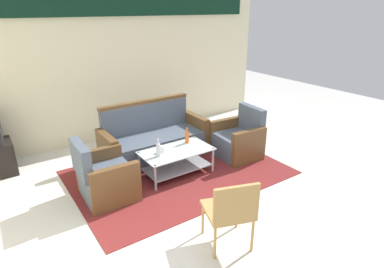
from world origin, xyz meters
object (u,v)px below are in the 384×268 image
Objects in this scene: coffee_table at (176,158)px; bottle_clear at (158,150)px; wicker_chair at (231,209)px; cup at (162,149)px; bottle_orange at (187,137)px; armchair_left at (105,178)px; couch at (154,140)px; armchair_right at (238,140)px.

coffee_table is 0.41m from bottle_clear.
coffee_table is 1.31× the size of wicker_chair.
bottle_clear is 0.33× the size of wicker_chair.
coffee_table is at bearing -17.22° from cup.
bottle_orange is 2.00m from wicker_chair.
couch is at bearing 124.50° from armchair_left.
armchair_right is 1.25m from coffee_table.
wicker_chair is (-1.64, -1.71, 0.21)m from armchair_right.
couch reaches higher than armchair_left.
bottle_orange is at bearing 9.74° from cup.
armchair_left is 3.06× the size of bottle_clear.
armchair_left reaches higher than cup.
coffee_table is 11.00× the size of cup.
couch is at bearing 116.51° from bottle_orange.
cup is at bearing 102.89° from wicker_chair.
couch is at bearing 72.84° from cup.
couch is 1.64× the size of coffee_table.
armchair_right is at bearing -1.00° from coffee_table.
wicker_chair is at bearing 24.80° from armchair_left.
coffee_table is 0.41m from bottle_orange.
couch is 0.86m from bottle_clear.
cup is (-0.21, -0.68, 0.14)m from couch.
armchair_right reaches higher than bottle_orange.
coffee_table is 4.26× the size of bottle_orange.
wicker_chair is (-0.39, -1.73, 0.22)m from coffee_table.
bottle_clear is (-0.32, -0.77, 0.20)m from couch.
bottle_clear is at bearing -163.62° from bottle_orange.
wicker_chair is (-0.19, -1.79, 0.03)m from cup.
wicker_chair is at bearing 80.61° from couch.
armchair_left is at bearing -179.96° from coffee_table.
couch is 1.36m from armchair_left.
wicker_chair reaches higher than coffee_table.
armchair_left is 0.95m from cup.
armchair_right is 0.99m from bottle_orange.
couch is 2.12× the size of armchair_left.
armchair_right is at bearing 64.96° from wicker_chair.
bottle_clear is 1.70m from wicker_chair.
couch is at bearing 67.26° from bottle_clear.
couch reaches higher than wicker_chair.
coffee_table is 1.79m from wicker_chair.
coffee_table is at bearing 95.95° from wicker_chair.
coffee_table is (1.14, 0.00, -0.02)m from armchair_left.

